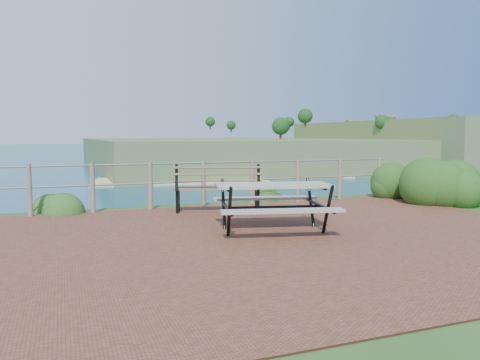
% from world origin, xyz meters
% --- Properties ---
extents(ground, '(10.00, 7.00, 0.12)m').
position_xyz_m(ground, '(0.00, 0.00, 0.00)').
color(ground, brown).
rests_on(ground, ground).
extents(ocean, '(1200.00, 1200.00, 0.00)m').
position_xyz_m(ocean, '(0.00, 200.00, 0.00)').
color(ocean, navy).
rests_on(ocean, ground).
extents(safety_railing, '(9.40, 0.10, 1.00)m').
position_xyz_m(safety_railing, '(0.00, 3.35, 0.57)').
color(safety_railing, '#6B5B4C').
rests_on(safety_railing, ground).
extents(distant_bay, '(290.00, 232.36, 24.00)m').
position_xyz_m(distant_bay, '(173.07, 202.61, -1.52)').
color(distant_bay, '#486130').
rests_on(distant_bay, ground).
extents(picnic_table, '(1.94, 1.54, 0.77)m').
position_xyz_m(picnic_table, '(0.29, 0.40, 0.49)').
color(picnic_table, '#9D998D').
rests_on(picnic_table, ground).
extents(park_bench, '(1.79, 0.94, 0.98)m').
position_xyz_m(park_bench, '(0.07, 2.58, 0.65)').
color(park_bench, brown).
rests_on(park_bench, ground).
extents(shrub_right_front, '(1.36, 1.36, 1.93)m').
position_xyz_m(shrub_right_front, '(5.10, 1.69, 0.00)').
color(shrub_right_front, '#133E15').
rests_on(shrub_right_front, ground).
extents(shrub_right_edge, '(1.18, 1.18, 1.68)m').
position_xyz_m(shrub_right_edge, '(5.00, 3.13, 0.00)').
color(shrub_right_edge, '#133E15').
rests_on(shrub_right_edge, ground).
extents(shrub_lip_west, '(0.83, 0.83, 0.59)m').
position_xyz_m(shrub_lip_west, '(-2.93, 3.76, 0.00)').
color(shrub_lip_west, '#23511E').
rests_on(shrub_lip_west, ground).
extents(shrub_lip_east, '(0.77, 0.77, 0.51)m').
position_xyz_m(shrub_lip_east, '(1.78, 4.02, 0.00)').
color(shrub_lip_east, '#133E15').
rests_on(shrub_lip_east, ground).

